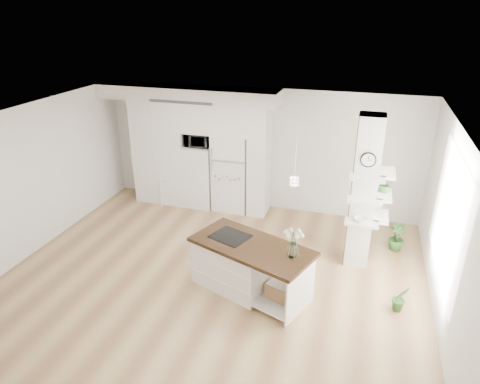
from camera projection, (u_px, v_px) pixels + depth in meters
The scene contains 14 objects.
floor at pixel (213, 277), 7.32m from camera, with size 7.00×6.00×0.01m, color tan.
room at pixel (210, 176), 6.57m from camera, with size 7.04×6.04×2.72m.
cabinet_wall at pixel (192, 141), 9.44m from camera, with size 4.00×0.71×2.70m.
refrigerator at pixel (232, 172), 9.46m from camera, with size 0.78×0.69×1.75m.
column at pixel (369, 195), 7.13m from camera, with size 0.69×0.90×2.70m.
window at pixel (449, 218), 6.05m from camera, with size 2.40×2.40×0.00m, color white.
pendant_light at pixel (324, 168), 6.15m from camera, with size 0.12×0.12×0.10m, color white.
kitchen_island at pixel (241, 263), 6.90m from camera, with size 2.11×1.52×1.43m.
bookshelf at pixel (174, 192), 9.89m from camera, with size 0.61×0.42×0.66m.
floor_plant_a at pixel (400, 298), 6.43m from camera, with size 0.24×0.20×0.44m, color #306327.
floor_plant_b at pixel (397, 237), 8.03m from camera, with size 0.29×0.29×0.52m, color #306327.
microwave at pixel (198, 140), 9.33m from camera, with size 0.54×0.37×0.30m, color #2D2D2D.
shelf_plant at pixel (386, 184), 7.14m from camera, with size 0.27×0.23×0.30m, color #306327.
decor_bowl at pixel (361, 219), 7.09m from camera, with size 0.22×0.22×0.05m, color white.
Camera 1 is at (2.21, -5.72, 4.27)m, focal length 32.00 mm.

